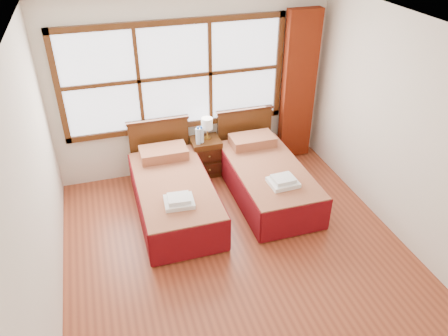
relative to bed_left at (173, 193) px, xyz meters
name	(u,v)px	position (x,y,z in m)	size (l,w,h in m)	color
floor	(242,262)	(0.55, -1.20, -0.28)	(4.50, 4.50, 0.00)	brown
ceiling	(249,38)	(0.55, -1.20, 2.32)	(4.50, 4.50, 0.00)	white
wall_back	(193,88)	(0.55, 1.05, 1.02)	(4.00, 4.00, 0.00)	silver
wall_left	(34,202)	(-1.45, -1.20, 1.02)	(4.50, 4.50, 0.00)	silver
wall_right	(413,140)	(2.55, -1.20, 1.02)	(4.50, 4.50, 0.00)	silver
window	(175,77)	(0.30, 1.01, 1.22)	(3.16, 0.06, 1.56)	white
curtain	(298,87)	(2.15, 0.91, 0.89)	(0.50, 0.16, 2.30)	maroon
bed_left	(173,193)	(0.00, 0.00, 0.00)	(0.96, 1.98, 0.93)	#3D1B0C
bed_right	(266,177)	(1.32, 0.00, 0.00)	(0.95, 1.97, 0.92)	#3D1B0C
nightstand	(206,156)	(0.66, 0.80, 0.00)	(0.43, 0.43, 0.57)	#4B2710
towels_left	(179,201)	(-0.03, -0.53, 0.26)	(0.37, 0.33, 0.10)	white
towels_right	(283,181)	(1.33, -0.51, 0.25)	(0.37, 0.33, 0.11)	white
lamp	(207,124)	(0.70, 0.83, 0.52)	(0.17, 0.17, 0.33)	gold
bottle_near	(198,136)	(0.53, 0.71, 0.41)	(0.07, 0.07, 0.27)	silver
bottle_far	(201,135)	(0.59, 0.74, 0.40)	(0.07, 0.07, 0.26)	silver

